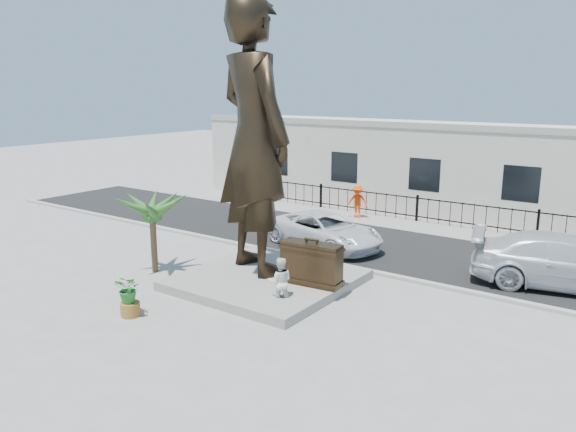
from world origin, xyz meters
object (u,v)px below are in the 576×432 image
object	(u,v)px
statue	(254,138)
tourist	(280,282)
suitcase	(311,264)
car_white	(325,230)

from	to	relation	value
statue	tourist	bearing A→B (deg)	164.09
statue	tourist	distance (m)	4.88
tourist	statue	bearing A→B (deg)	-72.46
suitcase	car_white	xyz separation A→B (m)	(-2.42, 4.72, -0.27)
statue	tourist	xyz separation A→B (m)	(2.22, -1.63, -4.03)
suitcase	tourist	distance (m)	1.43
statue	car_white	size ratio (longest dim) A/B	1.77
suitcase	car_white	size ratio (longest dim) A/B	0.38
suitcase	tourist	xyz separation A→B (m)	(-0.19, -1.40, -0.23)
statue	car_white	world-z (taller)	statue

